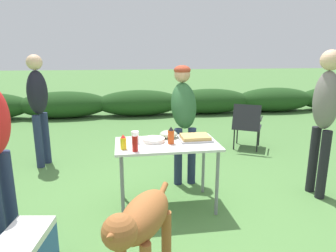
{
  "coord_description": "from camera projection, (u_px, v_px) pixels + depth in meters",
  "views": [
    {
      "loc": [
        -0.46,
        -3.05,
        1.68
      ],
      "look_at": [
        0.04,
        0.15,
        0.89
      ],
      "focal_mm": 32.0,
      "sensor_mm": 36.0,
      "label": 1
    }
  ],
  "objects": [
    {
      "name": "dog",
      "position": [
        142.0,
        225.0,
        2.01
      ],
      "size": [
        0.55,
        0.89,
        0.8
      ],
      "rotation": [
        0.0,
        0.0,
        2.66
      ],
      "color": "#9E5B2D",
      "rests_on": "ground"
    },
    {
      "name": "shrub_hedge",
      "position": [
        139.0,
        103.0,
        8.26
      ],
      "size": [
        14.4,
        0.9,
        0.71
      ],
      "color": "#1E4219",
      "rests_on": "ground"
    },
    {
      "name": "ketchup_bottle",
      "position": [
        135.0,
        142.0,
        2.92
      ],
      "size": [
        0.06,
        0.06,
        0.2
      ],
      "color": "red",
      "rests_on": "folding_table"
    },
    {
      "name": "standing_person_in_gray_fleece",
      "position": [
        38.0,
        100.0,
        4.4
      ],
      "size": [
        0.35,
        0.42,
        1.67
      ],
      "rotation": [
        0.0,
        0.0,
        1.25
      ],
      "color": "#232D4C",
      "rests_on": "ground"
    },
    {
      "name": "hot_sauce_bottle",
      "position": [
        171.0,
        136.0,
        3.17
      ],
      "size": [
        0.07,
        0.07,
        0.19
      ],
      "color": "#CC4214",
      "rests_on": "folding_table"
    },
    {
      "name": "camp_chair_green_behind_table",
      "position": [
        247.0,
        124.0,
        5.28
      ],
      "size": [
        0.69,
        0.74,
        0.83
      ],
      "rotation": [
        0.0,
        0.0,
        -0.52
      ],
      "color": "#232328",
      "rests_on": "ground"
    },
    {
      "name": "mustard_bottle",
      "position": [
        123.0,
        142.0,
        2.99
      ],
      "size": [
        0.06,
        0.06,
        0.15
      ],
      "color": "yellow",
      "rests_on": "folding_table"
    },
    {
      "name": "folding_table",
      "position": [
        167.0,
        150.0,
        3.24
      ],
      "size": [
        1.1,
        0.64,
        0.74
      ],
      "color": "silver",
      "rests_on": "ground"
    },
    {
      "name": "food_tray",
      "position": [
        195.0,
        138.0,
        3.32
      ],
      "size": [
        0.35,
        0.28,
        0.06
      ],
      "color": "#9E9EA3",
      "rests_on": "folding_table"
    },
    {
      "name": "standing_person_in_dark_puffer",
      "position": [
        184.0,
        110.0,
        3.85
      ],
      "size": [
        0.33,
        0.45,
        1.53
      ],
      "rotation": [
        0.0,
        0.0,
        0.01
      ],
      "color": "#232D4C",
      "rests_on": "ground"
    },
    {
      "name": "cooler_box",
      "position": [
        26.0,
        251.0,
        2.34
      ],
      "size": [
        0.39,
        0.52,
        0.34
      ],
      "rotation": [
        0.0,
        0.0,
        1.42
      ],
      "color": "#234C93",
      "rests_on": "ground"
    },
    {
      "name": "mixing_bowl",
      "position": [
        169.0,
        134.0,
        3.41
      ],
      "size": [
        0.2,
        0.2,
        0.08
      ],
      "primitive_type": "ellipsoid",
      "color": "#ADBC99",
      "rests_on": "folding_table"
    },
    {
      "name": "paper_cup_stack",
      "position": [
        135.0,
        137.0,
        3.19
      ],
      "size": [
        0.08,
        0.08,
        0.13
      ],
      "primitive_type": "cylinder",
      "color": "white",
      "rests_on": "folding_table"
    },
    {
      "name": "standing_person_in_navy_coat",
      "position": [
        325.0,
        109.0,
        3.42
      ],
      "size": [
        0.25,
        0.34,
        1.72
      ],
      "rotation": [
        0.0,
        0.0,
        -1.55
      ],
      "color": "black",
      "rests_on": "ground"
    },
    {
      "name": "plate_stack",
      "position": [
        154.0,
        140.0,
        3.25
      ],
      "size": [
        0.24,
        0.24,
        0.04
      ],
      "primitive_type": "cylinder",
      "color": "white",
      "rests_on": "folding_table"
    },
    {
      "name": "ground_plane",
      "position": [
        167.0,
        205.0,
        3.39
      ],
      "size": [
        60.0,
        60.0,
        0.0
      ],
      "primitive_type": "plane",
      "color": "#4C7A3D"
    }
  ]
}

